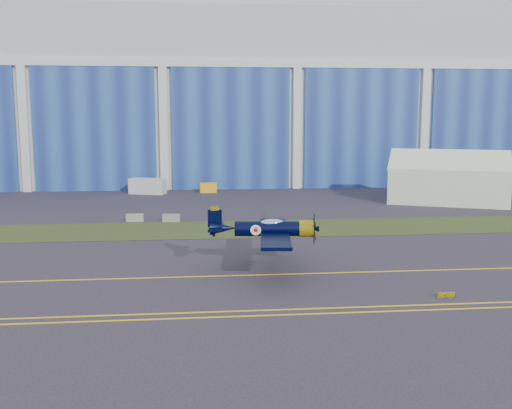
{
  "coord_description": "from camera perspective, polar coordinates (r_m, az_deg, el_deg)",
  "views": [
    {
      "loc": [
        5.01,
        -50.07,
        12.43
      ],
      "look_at": [
        10.68,
        5.51,
        3.98
      ],
      "focal_mm": 42.0,
      "sensor_mm": 36.0,
      "label": 1
    }
  ],
  "objects": [
    {
      "name": "guard_board_right",
      "position": [
        43.45,
        17.65,
        -8.2
      ],
      "size": [
        1.2,
        0.15,
        0.35
      ],
      "primitive_type": "cube",
      "color": "yellow",
      "rests_on": "ground"
    },
    {
      "name": "ground",
      "position": [
        51.83,
        -11.25,
        -5.44
      ],
      "size": [
        260.0,
        260.0,
        0.0
      ],
      "primitive_type": "plane",
      "color": "#332D3C",
      "rests_on": "ground"
    },
    {
      "name": "hangar",
      "position": [
        121.98,
        -8.3,
        9.7
      ],
      "size": [
        220.0,
        45.7,
        30.0
      ],
      "color": "silver",
      "rests_on": "ground"
    },
    {
      "name": "grass_median",
      "position": [
        65.45,
        -10.12,
        -2.46
      ],
      "size": [
        260.0,
        10.0,
        0.02
      ],
      "primitive_type": "cube",
      "color": "#475128",
      "rests_on": "ground"
    },
    {
      "name": "tent",
      "position": [
        89.92,
        17.86,
        2.65
      ],
      "size": [
        19.56,
        17.35,
        7.51
      ],
      "rotation": [
        0.0,
        0.0,
        -0.42
      ],
      "color": "white",
      "rests_on": "ground"
    },
    {
      "name": "gse_box",
      "position": [
        102.96,
        18.6,
        1.69
      ],
      "size": [
        2.9,
        1.72,
        1.67
      ],
      "primitive_type": "cube",
      "rotation": [
        0.0,
        0.0,
        0.09
      ],
      "color": "gray",
      "rests_on": "ground"
    },
    {
      "name": "barrier_b",
      "position": [
        70.36,
        -8.07,
        -1.29
      ],
      "size": [
        2.06,
        0.84,
        0.9
      ],
      "primitive_type": "cube",
      "rotation": [
        0.0,
        0.0,
        -0.12
      ],
      "color": "gray",
      "rests_on": "ground"
    },
    {
      "name": "warbird",
      "position": [
        47.79,
        1.1,
        -2.32
      ],
      "size": [
        11.09,
        12.92,
        3.55
      ],
      "rotation": [
        0.0,
        0.0,
        -0.11
      ],
      "color": "black",
      "rests_on": "ground"
    },
    {
      "name": "edge_line_far",
      "position": [
        38.94,
        -13.12,
        -10.23
      ],
      "size": [
        80.0,
        0.2,
        0.02
      ],
      "primitive_type": "cube",
      "color": "yellow",
      "rests_on": "ground"
    },
    {
      "name": "barrier_a",
      "position": [
        71.29,
        -11.46,
        -1.24
      ],
      "size": [
        2.02,
        0.65,
        0.9
      ],
      "primitive_type": "cube",
      "rotation": [
        0.0,
        0.0,
        -0.03
      ],
      "color": "gray",
      "rests_on": "ground"
    },
    {
      "name": "tug",
      "position": [
        96.12,
        -4.59,
        1.6
      ],
      "size": [
        2.75,
        1.87,
        1.52
      ],
      "primitive_type": "cube",
      "rotation": [
        0.0,
        0.0,
        0.09
      ],
      "color": "yellow",
      "rests_on": "ground"
    },
    {
      "name": "taxiway_centreline",
      "position": [
        47.01,
        -11.82,
        -6.9
      ],
      "size": [
        200.0,
        0.2,
        0.02
      ],
      "primitive_type": "cube",
      "color": "yellow",
      "rests_on": "ground"
    },
    {
      "name": "shipping_container",
      "position": [
        95.7,
        -10.29,
        1.73
      ],
      "size": [
        6.0,
        3.92,
        2.42
      ],
      "primitive_type": "cube",
      "rotation": [
        0.0,
        0.0,
        -0.33
      ],
      "color": "silver",
      "rests_on": "ground"
    },
    {
      "name": "edge_line_near",
      "position": [
        38.0,
        -13.31,
        -10.71
      ],
      "size": [
        80.0,
        0.2,
        0.02
      ],
      "primitive_type": "cube",
      "color": "yellow",
      "rests_on": "ground"
    }
  ]
}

